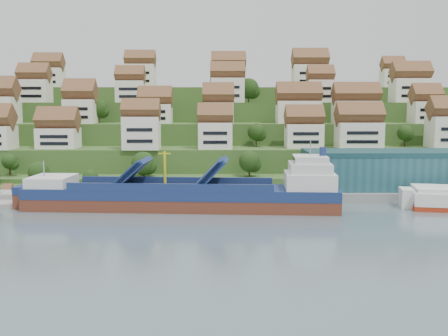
{
  "coord_description": "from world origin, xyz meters",
  "views": [
    {
      "loc": [
        -1.11,
        -112.86,
        23.86
      ],
      "look_at": [
        0.44,
        14.0,
        8.0
      ],
      "focal_mm": 40.0,
      "sensor_mm": 36.0,
      "label": 1
    }
  ],
  "objects": [
    {
      "name": "quay",
      "position": [
        20.0,
        15.0,
        1.1
      ],
      "size": [
        180.0,
        14.0,
        2.2
      ],
      "primitive_type": "cube",
      "color": "gray",
      "rests_on": "ground"
    },
    {
      "name": "ground",
      "position": [
        0.0,
        0.0,
        0.0
      ],
      "size": [
        300.0,
        300.0,
        0.0
      ],
      "primitive_type": "plane",
      "color": "slate",
      "rests_on": "ground"
    },
    {
      "name": "hillside",
      "position": [
        0.0,
        103.55,
        10.66
      ],
      "size": [
        260.0,
        128.0,
        31.0
      ],
      "color": "#2D4C1E",
      "rests_on": "ground"
    },
    {
      "name": "hillside_trees",
      "position": [
        -11.64,
        44.52,
        16.6
      ],
      "size": [
        135.91,
        60.8,
        31.19
      ],
      "color": "#224115",
      "rests_on": "ground"
    },
    {
      "name": "flagpole",
      "position": [
        18.11,
        10.0,
        6.88
      ],
      "size": [
        1.28,
        0.16,
        8.0
      ],
      "color": "gray",
      "rests_on": "quay"
    },
    {
      "name": "hillside_village",
      "position": [
        1.85,
        60.41,
        24.26
      ],
      "size": [
        157.6,
        65.25,
        29.21
      ],
      "color": "white",
      "rests_on": "ground"
    },
    {
      "name": "cargo_ship",
      "position": [
        -7.7,
        1.06,
        3.09
      ],
      "size": [
        72.71,
        16.37,
        15.91
      ],
      "rotation": [
        0.0,
        0.0,
        -0.07
      ],
      "color": "#5E2C1C",
      "rests_on": "ground"
    },
    {
      "name": "warehouse",
      "position": [
        52.0,
        17.0,
        7.2
      ],
      "size": [
        60.0,
        15.0,
        10.0
      ],
      "primitive_type": "cube",
      "color": "#22545E",
      "rests_on": "quay"
    }
  ]
}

